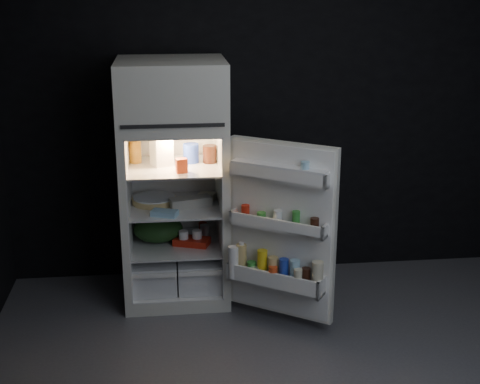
{
  "coord_description": "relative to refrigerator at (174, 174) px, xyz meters",
  "views": [
    {
      "loc": [
        -0.76,
        -3.38,
        2.32
      ],
      "look_at": [
        -0.26,
        1.0,
        0.9
      ],
      "focal_mm": 50.0,
      "sensor_mm": 36.0,
      "label": 1
    }
  ],
  "objects": [
    {
      "name": "yogurt_tray",
      "position": [
        0.12,
        -0.09,
        -0.5
      ],
      "size": [
        0.29,
        0.22,
        0.05
      ],
      "primitive_type": "cube",
      "rotation": [
        0.0,
        0.0,
        -0.36
      ],
      "color": "red",
      "rests_on": "refrigerator"
    },
    {
      "name": "mayo_jar",
      "position": [
        0.13,
        0.03,
        0.14
      ],
      "size": [
        0.14,
        0.14,
        0.14
      ],
      "primitive_type": "cylinder",
      "rotation": [
        0.0,
        0.0,
        0.27
      ],
      "color": "#1F39A8",
      "rests_on": "refrigerator"
    },
    {
      "name": "amber_bottle",
      "position": [
        -0.28,
        0.08,
        0.18
      ],
      "size": [
        0.1,
        0.1,
        0.22
      ],
      "primitive_type": "cylinder",
      "rotation": [
        0.0,
        0.0,
        0.17
      ],
      "color": "#C0791E",
      "rests_on": "refrigerator"
    },
    {
      "name": "small_carton",
      "position": [
        0.05,
        -0.22,
        0.12
      ],
      "size": [
        0.09,
        0.07,
        0.1
      ],
      "primitive_type": "cube",
      "rotation": [
        0.0,
        0.0,
        0.19
      ],
      "color": "red",
      "rests_on": "refrigerator"
    },
    {
      "name": "floor",
      "position": [
        0.71,
        -1.32,
        -0.96
      ],
      "size": [
        4.0,
        3.4,
        0.0
      ],
      "primitive_type": "cube",
      "color": "#55555B",
      "rests_on": "ground"
    },
    {
      "name": "fridge_door",
      "position": [
        0.69,
        -0.59,
        -0.28
      ],
      "size": [
        0.7,
        0.56,
        1.22
      ],
      "color": "silver",
      "rests_on": "ground"
    },
    {
      "name": "pie",
      "position": [
        -0.15,
        0.03,
        -0.21
      ],
      "size": [
        0.4,
        0.4,
        0.04
      ],
      "primitive_type": "cylinder",
      "rotation": [
        0.0,
        0.0,
        -0.24
      ],
      "color": "tan",
      "rests_on": "refrigerator"
    },
    {
      "name": "milk_jug",
      "position": [
        -0.08,
        -0.01,
        0.19
      ],
      "size": [
        0.17,
        0.17,
        0.24
      ],
      "primitive_type": "cube",
      "rotation": [
        0.0,
        0.0,
        0.4
      ],
      "color": "white",
      "rests_on": "refrigerator"
    },
    {
      "name": "produce_bag",
      "position": [
        -0.13,
        0.02,
        -0.43
      ],
      "size": [
        0.42,
        0.37,
        0.2
      ],
      "primitive_type": "ellipsoid",
      "rotation": [
        0.0,
        0.0,
        -0.16
      ],
      "color": "#193815",
      "rests_on": "refrigerator"
    },
    {
      "name": "egg_carton",
      "position": [
        0.11,
        -0.09,
        -0.19
      ],
      "size": [
        0.32,
        0.18,
        0.07
      ],
      "primitive_type": "cube",
      "rotation": [
        0.0,
        0.0,
        0.24
      ],
      "color": "gray",
      "rests_on": "refrigerator"
    },
    {
      "name": "wall_front",
      "position": [
        0.71,
        -3.02,
        0.39
      ],
      "size": [
        4.0,
        0.0,
        2.7
      ],
      "primitive_type": "cube",
      "color": "black",
      "rests_on": "ground"
    },
    {
      "name": "wrapped_pkg",
      "position": [
        0.24,
        0.06,
        -0.2
      ],
      "size": [
        0.15,
        0.14,
        0.05
      ],
      "primitive_type": "cube",
      "rotation": [
        0.0,
        0.0,
        -0.4
      ],
      "color": "beige",
      "rests_on": "refrigerator"
    },
    {
      "name": "flat_package",
      "position": [
        -0.08,
        -0.27,
        -0.21
      ],
      "size": [
        0.2,
        0.15,
        0.04
      ],
      "primitive_type": "cube",
      "rotation": [
        0.0,
        0.0,
        -0.37
      ],
      "color": "#8ABBD6",
      "rests_on": "refrigerator"
    },
    {
      "name": "small_can_silver",
      "position": [
        0.22,
        0.08,
        -0.48
      ],
      "size": [
        0.09,
        0.09,
        0.09
      ],
      "primitive_type": "cylinder",
      "rotation": [
        0.0,
        0.0,
        -0.31
      ],
      "color": "white",
      "rests_on": "refrigerator"
    },
    {
      "name": "jam_jar",
      "position": [
        0.27,
        0.01,
        0.14
      ],
      "size": [
        0.12,
        0.12,
        0.13
      ],
      "primitive_type": "cylinder",
      "rotation": [
        0.0,
        0.0,
        -0.26
      ],
      "color": "black",
      "rests_on": "refrigerator"
    },
    {
      "name": "refrigerator",
      "position": [
        0.0,
        0.0,
        0.0
      ],
      "size": [
        0.76,
        0.71,
        1.78
      ],
      "color": "silver",
      "rests_on": "ground"
    },
    {
      "name": "small_can_red",
      "position": [
        0.21,
        0.13,
        -0.48
      ],
      "size": [
        0.07,
        0.07,
        0.09
      ],
      "primitive_type": "cylinder",
      "rotation": [
        0.0,
        0.0,
        -0.05
      ],
      "color": "red",
      "rests_on": "refrigerator"
    },
    {
      "name": "wall_back",
      "position": [
        0.71,
        0.38,
        0.39
      ],
      "size": [
        4.0,
        0.0,
        2.7
      ],
      "primitive_type": "cube",
      "color": "black",
      "rests_on": "ground"
    }
  ]
}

